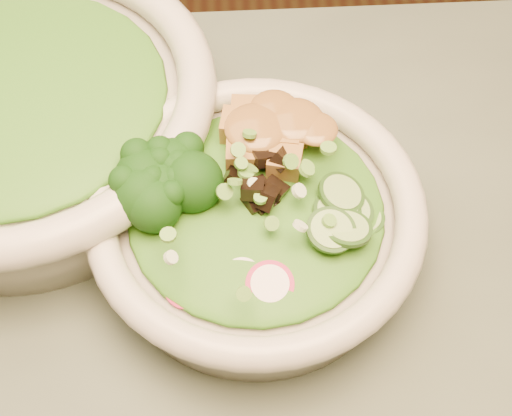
{
  "coord_description": "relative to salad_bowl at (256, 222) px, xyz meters",
  "views": [
    {
      "loc": [
        -0.18,
        -0.13,
        1.21
      ],
      "look_at": [
        -0.16,
        0.14,
        0.8
      ],
      "focal_mm": 50.0,
      "sensor_mm": 36.0,
      "label": 1
    }
  ],
  "objects": [
    {
      "name": "salad_bowl",
      "position": [
        0.0,
        0.0,
        0.0
      ],
      "size": [
        0.23,
        0.23,
        0.06
      ],
      "rotation": [
        0.0,
        0.0,
        -0.12
      ],
      "color": "beige",
      "rests_on": "dining_table"
    },
    {
      "name": "side_lettuce",
      "position": [
        -0.17,
        0.1,
        0.03
      ],
      "size": [
        0.2,
        0.2,
        0.02
      ],
      "primitive_type": "ellipsoid",
      "color": "#1D5712",
      "rests_on": "side_bowl"
    },
    {
      "name": "lettuce_bed",
      "position": [
        0.0,
        0.0,
        0.02
      ],
      "size": [
        0.18,
        0.18,
        0.02
      ],
      "primitive_type": "ellipsoid",
      "color": "#1D5712",
      "rests_on": "salad_bowl"
    },
    {
      "name": "mushroom_heap",
      "position": [
        0.0,
        0.01,
        0.03
      ],
      "size": [
        0.07,
        0.07,
        0.03
      ],
      "primitive_type": null,
      "rotation": [
        0.0,
        0.0,
        -0.12
      ],
      "color": "black",
      "rests_on": "salad_bowl"
    },
    {
      "name": "peanut_sauce",
      "position": [
        0.02,
        0.05,
        0.04
      ],
      "size": [
        0.06,
        0.05,
        0.01
      ],
      "primitive_type": "ellipsoid",
      "color": "brown",
      "rests_on": "tofu_cubes"
    },
    {
      "name": "broccoli_florets",
      "position": [
        -0.05,
        0.01,
        0.03
      ],
      "size": [
        0.08,
        0.07,
        0.04
      ],
      "primitive_type": null,
      "rotation": [
        0.0,
        0.0,
        -0.12
      ],
      "color": "black",
      "rests_on": "salad_bowl"
    },
    {
      "name": "tofu_cubes",
      "position": [
        0.02,
        0.05,
        0.03
      ],
      "size": [
        0.08,
        0.06,
        0.03
      ],
      "primitive_type": null,
      "rotation": [
        0.0,
        0.0,
        -0.12
      ],
      "color": "#925C30",
      "rests_on": "salad_bowl"
    },
    {
      "name": "cucumber_slices",
      "position": [
        0.05,
        -0.02,
        0.03
      ],
      "size": [
        0.07,
        0.07,
        0.03
      ],
      "primitive_type": null,
      "rotation": [
        0.0,
        0.0,
        -0.12
      ],
      "color": "#90B665",
      "rests_on": "salad_bowl"
    },
    {
      "name": "radish_slices",
      "position": [
        -0.01,
        -0.06,
        0.02
      ],
      "size": [
        0.1,
        0.05,
        0.02
      ],
      "primitive_type": null,
      "rotation": [
        0.0,
        0.0,
        -0.12
      ],
      "color": "maroon",
      "rests_on": "salad_bowl"
    },
    {
      "name": "side_bowl",
      "position": [
        -0.17,
        0.1,
        0.01
      ],
      "size": [
        0.3,
        0.3,
        0.08
      ],
      "rotation": [
        0.0,
        0.0,
        0.22
      ],
      "color": "beige",
      "rests_on": "dining_table"
    },
    {
      "name": "scallion_garnish",
      "position": [
        0.0,
        0.0,
        0.04
      ],
      "size": [
        0.17,
        0.17,
        0.02
      ],
      "primitive_type": null,
      "color": "#5D9A36",
      "rests_on": "salad_bowl"
    }
  ]
}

